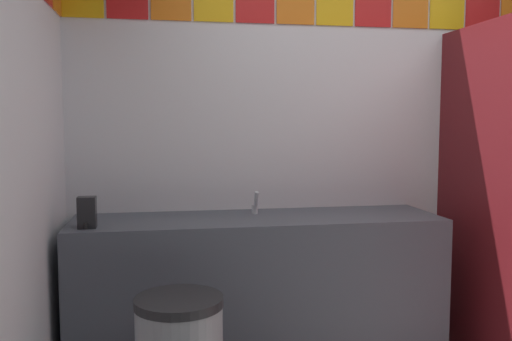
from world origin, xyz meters
TOP-DOWN VIEW (x-y plane):
  - wall_back at (-0.00, 1.53)m, footprint 3.71×0.09m
  - vanity_counter at (-0.77, 1.21)m, footprint 2.07×0.56m
  - faucet_center at (-0.77, 1.30)m, footprint 0.04×0.10m
  - soap_dispenser at (-1.68, 1.05)m, footprint 0.09×0.09m

SIDE VIEW (x-z plane):
  - vanity_counter at x=-0.77m, z-range 0.01..0.90m
  - faucet_center at x=-0.77m, z-range 0.88..1.02m
  - soap_dispenser at x=-1.68m, z-range 0.89..1.05m
  - wall_back at x=0.00m, z-range 0.01..2.56m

